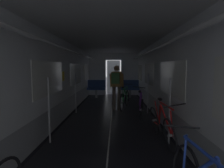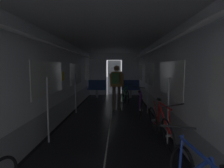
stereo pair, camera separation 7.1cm
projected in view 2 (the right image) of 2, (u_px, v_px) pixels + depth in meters
train_car_shell at (110, 64)px, 5.26m from camera, size 3.14×12.34×2.57m
bench_seat_far_left at (97, 87)px, 9.85m from camera, size 0.98×0.51×0.95m
bench_seat_far_right at (130, 87)px, 9.79m from camera, size 0.98×0.51×0.95m
bicycle_purple at (141, 105)px, 6.01m from camera, size 0.44×1.69×0.95m
bicycle_red at (160, 125)px, 3.95m from camera, size 0.48×1.70×0.96m
person_cyclist_aisle at (116, 83)px, 6.87m from camera, size 0.56×0.45×1.69m
bicycle_green_in_aisle at (125, 99)px, 7.18m from camera, size 0.56×1.65×0.93m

